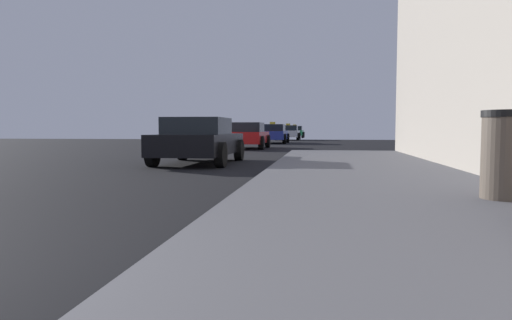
# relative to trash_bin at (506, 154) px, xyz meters

# --- Properties ---
(trash_bin) EXTENTS (0.56, 0.56, 1.03)m
(trash_bin) POSITION_rel_trash_bin_xyz_m (0.00, 0.00, 0.00)
(trash_bin) COLOR brown
(trash_bin) RESTS_ON sidewalk
(car_black) EXTENTS (1.99, 4.05, 1.27)m
(car_black) POSITION_rel_trash_bin_xyz_m (-5.48, 6.80, -0.02)
(car_black) COLOR black
(car_black) RESTS_ON ground_plane
(car_red) EXTENTS (1.97, 4.01, 1.27)m
(car_red) POSITION_rel_trash_bin_xyz_m (-5.73, 16.71, -0.02)
(car_red) COLOR red
(car_red) RESTS_ON ground_plane
(car_blue) EXTENTS (2.02, 4.52, 1.43)m
(car_blue) POSITION_rel_trash_bin_xyz_m (-5.36, 25.39, -0.02)
(car_blue) COLOR #233899
(car_blue) RESTS_ON ground_plane
(car_white) EXTENTS (2.03, 4.38, 1.43)m
(car_white) POSITION_rel_trash_bin_xyz_m (-4.98, 34.81, -0.02)
(car_white) COLOR white
(car_white) RESTS_ON ground_plane
(car_green) EXTENTS (1.99, 4.33, 1.43)m
(car_green) POSITION_rel_trash_bin_xyz_m (-4.91, 43.83, -0.02)
(car_green) COLOR #196638
(car_green) RESTS_ON ground_plane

